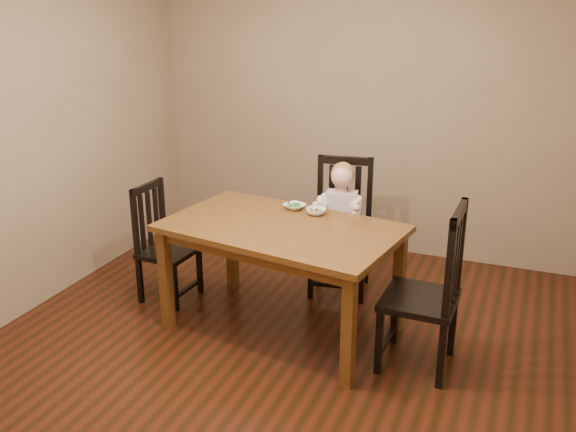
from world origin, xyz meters
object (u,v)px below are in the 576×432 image
at_px(chair_child, 341,229).
at_px(toddler, 341,214).
at_px(bowl_veg, 316,211).
at_px(chair_right, 429,292).
at_px(dining_table, 282,238).
at_px(chair_left, 163,245).
at_px(bowl_peas, 294,206).

height_order(chair_child, toddler, chair_child).
distance_m(toddler, bowl_veg, 0.49).
bearing_deg(bowl_veg, toddler, 83.21).
bearing_deg(toddler, chair_right, 125.42).
height_order(dining_table, chair_left, chair_left).
distance_m(dining_table, chair_left, 1.12).
bearing_deg(dining_table, chair_right, -5.77).
height_order(chair_child, chair_left, chair_child).
relative_size(chair_right, toddler, 2.00).
xyz_separation_m(chair_right, bowl_peas, (-1.11, 0.48, 0.29)).
distance_m(chair_right, bowl_veg, 1.06).
bearing_deg(bowl_peas, toddler, 58.49).
xyz_separation_m(chair_left, bowl_veg, (1.22, 0.18, 0.38)).
bearing_deg(bowl_peas, chair_left, -167.15).
bearing_deg(bowl_veg, chair_child, 84.94).
height_order(chair_left, toddler, toddler).
bearing_deg(bowl_peas, chair_right, -23.14).
distance_m(dining_table, bowl_veg, 0.36).
bearing_deg(chair_child, chair_left, 19.25).
bearing_deg(bowl_veg, chair_right, -24.50).
distance_m(dining_table, bowl_peas, 0.39).
distance_m(chair_child, chair_left, 1.44).
xyz_separation_m(toddler, bowl_veg, (-0.05, -0.46, 0.17)).
bearing_deg(dining_table, chair_child, 77.00).
height_order(dining_table, chair_right, chair_right).
bearing_deg(bowl_peas, dining_table, -82.85).
bearing_deg(chair_child, bowl_peas, 53.21).
bearing_deg(chair_right, bowl_veg, 66.59).
height_order(chair_right, bowl_veg, chair_right).
relative_size(chair_left, bowl_peas, 6.05).
relative_size(chair_left, bowl_veg, 6.28).
bearing_deg(chair_right, dining_table, 85.32).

